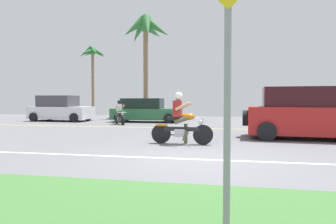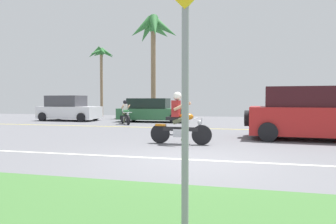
% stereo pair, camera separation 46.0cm
% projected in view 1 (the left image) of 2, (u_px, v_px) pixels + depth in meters
% --- Properties ---
extents(ground, '(56.00, 30.00, 0.04)m').
position_uv_depth(ground, '(204.00, 143.00, 9.96)').
color(ground, slate).
extents(lane_line_near, '(50.40, 0.12, 0.01)m').
position_uv_depth(lane_line_near, '(195.00, 159.00, 7.08)').
color(lane_line_near, silver).
rests_on(lane_line_near, ground).
extents(lane_line_far, '(50.40, 0.12, 0.01)m').
position_uv_depth(lane_line_far, '(212.00, 129.00, 14.49)').
color(lane_line_far, yellow).
rests_on(lane_line_far, ground).
extents(motorcyclist, '(1.95, 0.64, 1.63)m').
position_uv_depth(motorcyclist, '(181.00, 122.00, 9.51)').
color(motorcyclist, black).
rests_on(motorcyclist, ground).
extents(suv_nearby, '(4.61, 2.37, 1.83)m').
position_uv_depth(suv_nearby, '(311.00, 114.00, 10.72)').
color(suv_nearby, '#AD1E1E').
rests_on(suv_nearby, ground).
extents(parked_car_0, '(4.02, 2.05, 1.64)m').
position_uv_depth(parked_car_0, '(60.00, 109.00, 19.69)').
color(parked_car_0, silver).
rests_on(parked_car_0, ground).
extents(parked_car_1, '(4.24, 1.80, 1.46)m').
position_uv_depth(parked_car_1, '(145.00, 111.00, 18.83)').
color(parked_car_1, '#2D663D').
rests_on(parked_car_1, ground).
extents(palm_tree_0, '(2.24, 2.29, 5.67)m').
position_uv_depth(palm_tree_0, '(93.00, 57.00, 24.45)').
color(palm_tree_0, '#846B4C').
rests_on(palm_tree_0, ground).
extents(palm_tree_1, '(3.72, 3.88, 7.65)m').
position_uv_depth(palm_tree_1, '(146.00, 34.00, 22.81)').
color(palm_tree_1, '#846B4C').
rests_on(palm_tree_1, ground).
extents(motorcyclist_distant, '(1.03, 1.34, 1.35)m').
position_uv_depth(motorcyclist_distant, '(120.00, 114.00, 17.05)').
color(motorcyclist_distant, black).
rests_on(motorcyclist_distant, ground).
extents(street_sign, '(0.62, 0.06, 2.74)m').
position_uv_depth(street_sign, '(228.00, 67.00, 2.49)').
color(street_sign, gray).
rests_on(street_sign, ground).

